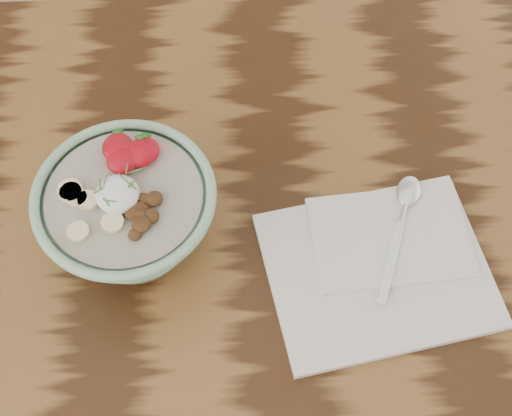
{
  "coord_description": "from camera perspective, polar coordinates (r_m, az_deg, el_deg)",
  "views": [
    {
      "loc": [
        16.35,
        -38.57,
        154.76
      ],
      "look_at": [
        18.18,
        -0.36,
        87.28
      ],
      "focal_mm": 50.0,
      "sensor_mm": 36.0,
      "label": 1
    }
  ],
  "objects": [
    {
      "name": "table",
      "position": [
        0.98,
        -10.71,
        -6.47
      ],
      "size": [
        160.0,
        90.0,
        75.0
      ],
      "color": "#351D0D",
      "rests_on": "ground"
    },
    {
      "name": "breakfast_bowl",
      "position": [
        0.84,
        -10.1,
        -0.48
      ],
      "size": [
        20.91,
        20.91,
        13.58
      ],
      "rotation": [
        0.0,
        0.0,
        -0.16
      ],
      "color": "#87B692",
      "rests_on": "table"
    },
    {
      "name": "napkin",
      "position": [
        0.89,
        9.89,
        -4.36
      ],
      "size": [
        29.78,
        25.69,
        1.62
      ],
      "rotation": [
        0.0,
        0.0,
        0.18
      ],
      "color": "white",
      "rests_on": "table"
    },
    {
      "name": "spoon",
      "position": [
        0.91,
        11.8,
        -0.0
      ],
      "size": [
        8.37,
        18.01,
        0.97
      ],
      "rotation": [
        0.0,
        0.0,
        -0.35
      ],
      "color": "silver",
      "rests_on": "napkin"
    }
  ]
}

